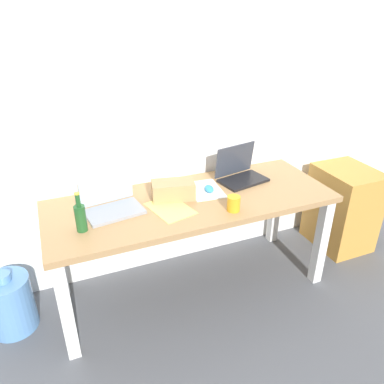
% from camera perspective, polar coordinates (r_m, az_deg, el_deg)
% --- Properties ---
extents(ground_plane, '(8.00, 8.00, 0.00)m').
position_cam_1_polar(ground_plane, '(2.83, 0.00, -14.01)').
color(ground_plane, '#515459').
extents(back_wall, '(5.20, 0.08, 2.60)m').
position_cam_1_polar(back_wall, '(2.58, -3.58, 14.44)').
color(back_wall, white).
rests_on(back_wall, ground).
extents(desk, '(1.86, 0.70, 0.72)m').
position_cam_1_polar(desk, '(2.47, 0.00, -2.98)').
color(desk, '#A37A4C').
rests_on(desk, ground).
extents(laptop_left, '(0.36, 0.28, 0.24)m').
position_cam_1_polar(laptop_left, '(2.32, -12.14, -1.57)').
color(laptop_left, gray).
rests_on(laptop_left, desk).
extents(laptop_right, '(0.36, 0.28, 0.24)m').
position_cam_1_polar(laptop_right, '(2.68, 7.30, 2.99)').
color(laptop_right, black).
rests_on(laptop_right, desk).
extents(beer_bottle, '(0.06, 0.06, 0.24)m').
position_cam_1_polar(beer_bottle, '(2.14, -16.59, -3.64)').
color(beer_bottle, '#1E5123').
rests_on(beer_bottle, desk).
extents(computer_mouse, '(0.08, 0.11, 0.03)m').
position_cam_1_polar(computer_mouse, '(2.51, 2.62, 0.50)').
color(computer_mouse, '#338CC6').
rests_on(computer_mouse, desk).
extents(cardboard_box, '(0.29, 0.20, 0.11)m').
position_cam_1_polar(cardboard_box, '(2.41, -2.88, 0.29)').
color(cardboard_box, tan).
rests_on(cardboard_box, desk).
extents(coffee_mug, '(0.08, 0.08, 0.09)m').
position_cam_1_polar(coffee_mug, '(2.28, 6.34, -1.75)').
color(coffee_mug, gold).
rests_on(coffee_mug, desk).
extents(paper_sheet_near_back, '(0.24, 0.31, 0.00)m').
position_cam_1_polar(paper_sheet_near_back, '(2.53, 2.03, 0.34)').
color(paper_sheet_near_back, white).
rests_on(paper_sheet_near_back, desk).
extents(paper_yellow_folder, '(0.27, 0.34, 0.00)m').
position_cam_1_polar(paper_yellow_folder, '(2.31, -3.34, -2.51)').
color(paper_yellow_folder, '#F4E06B').
rests_on(paper_yellow_folder, desk).
extents(water_cooler_jug, '(0.28, 0.28, 0.42)m').
position_cam_1_polar(water_cooler_jug, '(2.68, -25.93, -14.99)').
color(water_cooler_jug, '#598CC6').
rests_on(water_cooler_jug, ground).
extents(filing_cabinet, '(0.40, 0.48, 0.68)m').
position_cam_1_polar(filing_cabinet, '(3.33, 21.88, -2.22)').
color(filing_cabinet, '#C68938').
rests_on(filing_cabinet, ground).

